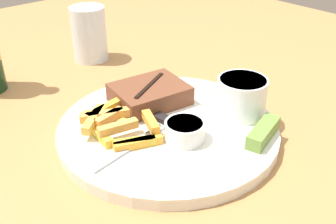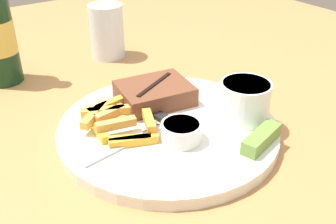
{
  "view_description": "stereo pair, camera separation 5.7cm",
  "coord_description": "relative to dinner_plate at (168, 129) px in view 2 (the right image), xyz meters",
  "views": [
    {
      "loc": [
        -0.32,
        -0.37,
        1.07
      ],
      "look_at": [
        0.0,
        0.0,
        0.78
      ],
      "focal_mm": 42.0,
      "sensor_mm": 36.0,
      "label": 1
    },
    {
      "loc": [
        -0.28,
        -0.4,
        1.07
      ],
      "look_at": [
        0.0,
        0.0,
        0.78
      ],
      "focal_mm": 42.0,
      "sensor_mm": 36.0,
      "label": 2
    }
  ],
  "objects": [
    {
      "name": "pickle_spear",
      "position": [
        0.07,
        -0.12,
        0.02
      ],
      "size": [
        0.08,
        0.04,
        0.02
      ],
      "color": "olive",
      "rests_on": "dinner_plate"
    },
    {
      "name": "dinner_plate",
      "position": [
        0.0,
        0.0,
        0.0
      ],
      "size": [
        0.32,
        0.32,
        0.02
      ],
      "color": "silver",
      "rests_on": "dining_table"
    },
    {
      "name": "coleslaw_cup",
      "position": [
        0.1,
        -0.05,
        0.04
      ],
      "size": [
        0.07,
        0.07,
        0.06
      ],
      "color": "white",
      "rests_on": "dinner_plate"
    },
    {
      "name": "dining_table",
      "position": [
        0.0,
        0.0,
        -0.06
      ],
      "size": [
        1.53,
        1.66,
        0.75
      ],
      "color": "#A87542",
      "rests_on": "ground_plane"
    },
    {
      "name": "fries_pile",
      "position": [
        -0.07,
        0.04,
        0.02
      ],
      "size": [
        0.11,
        0.13,
        0.02
      ],
      "color": "gold",
      "rests_on": "dinner_plate"
    },
    {
      "name": "knife_utensil",
      "position": [
        -0.01,
        0.04,
        0.01
      ],
      "size": [
        0.04,
        0.17,
        0.01
      ],
      "rotation": [
        0.0,
        0.0,
        1.72
      ],
      "color": "#B7B7BC",
      "rests_on": "dinner_plate"
    },
    {
      "name": "dipping_sauce_cup",
      "position": [
        -0.01,
        -0.05,
        0.02
      ],
      "size": [
        0.06,
        0.06,
        0.03
      ],
      "color": "silver",
      "rests_on": "dinner_plate"
    },
    {
      "name": "steak_portion",
      "position": [
        0.02,
        0.07,
        0.02
      ],
      "size": [
        0.12,
        0.11,
        0.03
      ],
      "color": "brown",
      "rests_on": "dinner_plate"
    },
    {
      "name": "fork_utensil",
      "position": [
        -0.08,
        -0.01,
        0.01
      ],
      "size": [
        0.13,
        0.03,
        0.0
      ],
      "rotation": [
        0.0,
        0.0,
        6.43
      ],
      "color": "#B7B7BC",
      "rests_on": "dinner_plate"
    },
    {
      "name": "drinking_glass",
      "position": [
        0.07,
        0.32,
        0.05
      ],
      "size": [
        0.07,
        0.07,
        0.11
      ],
      "color": "silver",
      "rests_on": "dining_table"
    }
  ]
}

